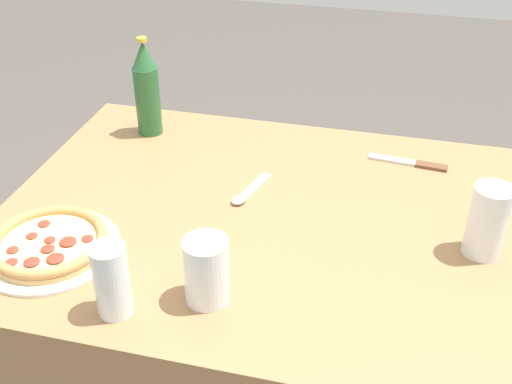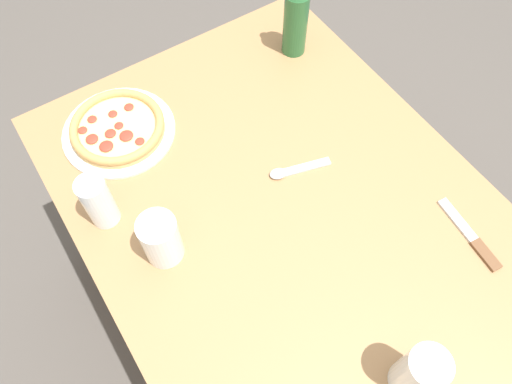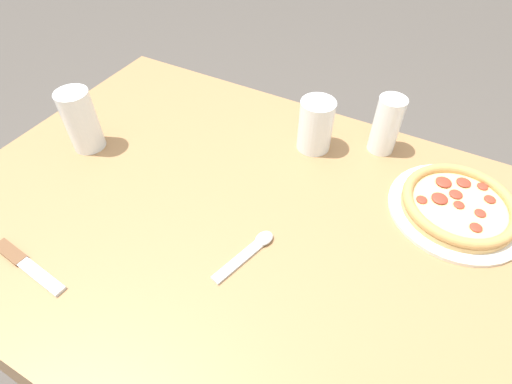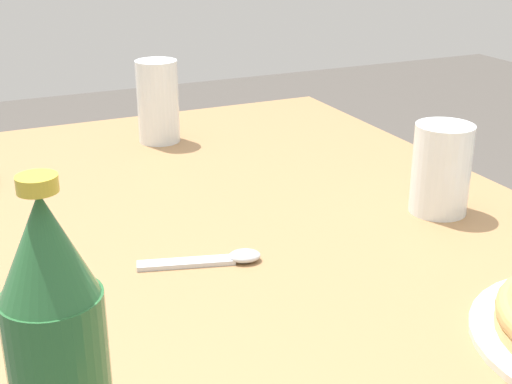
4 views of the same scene
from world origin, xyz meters
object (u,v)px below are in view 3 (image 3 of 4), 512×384
object	(u,v)px
glass_cola	(386,127)
spoon	(252,249)
pizza_veggie	(458,206)
knife	(26,264)
glass_red_wine	(82,123)
glass_lemonade	(315,127)

from	to	relation	value
glass_cola	spoon	world-z (taller)	glass_cola
pizza_veggie	knife	distance (m)	0.86
glass_red_wine	glass_lemonade	distance (m)	0.55
glass_red_wine	glass_cola	bearing A→B (deg)	27.57
glass_red_wine	spoon	xyz separation A→B (m)	(0.51, -0.09, -0.06)
glass_cola	knife	bearing A→B (deg)	-126.85
glass_red_wine	glass_cola	size ratio (longest dim) A/B	1.07
spoon	knife	bearing A→B (deg)	-147.00
knife	spoon	world-z (taller)	spoon
glass_cola	spoon	distance (m)	0.44
glass_cola	knife	distance (m)	0.81
glass_cola	glass_lemonade	bearing A→B (deg)	-154.29
glass_red_wine	glass_cola	world-z (taller)	glass_red_wine
glass_red_wine	glass_lemonade	bearing A→B (deg)	28.12
glass_lemonade	knife	world-z (taller)	glass_lemonade
pizza_veggie	glass_lemonade	size ratio (longest dim) A/B	2.17
pizza_veggie	glass_lemonade	xyz separation A→B (m)	(-0.35, 0.05, 0.04)
knife	spoon	xyz separation A→B (m)	(0.36, 0.23, 0.00)
pizza_veggie	glass_lemonade	distance (m)	0.35
glass_red_wine	knife	bearing A→B (deg)	-64.94
pizza_veggie	glass_cola	distance (m)	0.24
glass_red_wine	glass_lemonade	size ratio (longest dim) A/B	1.18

